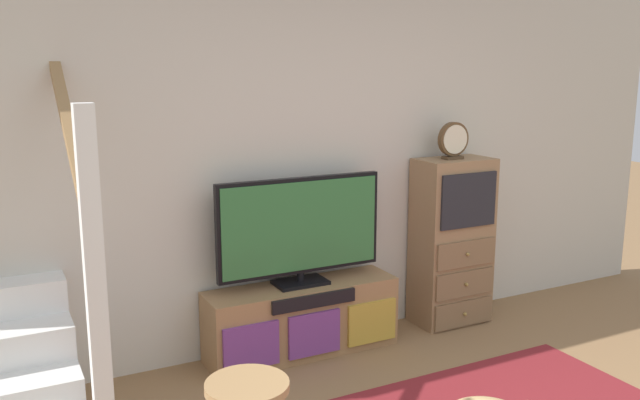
{
  "coord_description": "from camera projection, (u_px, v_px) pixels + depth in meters",
  "views": [
    {
      "loc": [
        -2.16,
        -1.7,
        1.96
      ],
      "look_at": [
        -0.3,
        1.92,
        1.14
      ],
      "focal_mm": 37.16,
      "sensor_mm": 36.0,
      "label": 1
    }
  ],
  "objects": [
    {
      "name": "television",
      "position": [
        300.0,
        228.0,
        4.46
      ],
      "size": [
        1.18,
        0.22,
        0.74
      ],
      "color": "black",
      "rests_on": "media_console"
    },
    {
      "name": "side_cabinet",
      "position": [
        452.0,
        242.0,
        5.07
      ],
      "size": [
        0.58,
        0.38,
        1.28
      ],
      "color": "#93704C",
      "rests_on": "ground_plane"
    },
    {
      "name": "media_console",
      "position": [
        302.0,
        319.0,
        4.56
      ],
      "size": [
        1.35,
        0.38,
        0.49
      ],
      "color": "#997047",
      "rests_on": "ground_plane"
    },
    {
      "name": "desk_clock",
      "position": [
        453.0,
        141.0,
        4.89
      ],
      "size": [
        0.25,
        0.08,
        0.28
      ],
      "color": "#4C3823",
      "rests_on": "side_cabinet"
    },
    {
      "name": "back_wall",
      "position": [
        323.0,
        153.0,
        4.71
      ],
      "size": [
        6.4,
        0.12,
        2.7
      ],
      "primitive_type": "cube",
      "color": "beige",
      "rests_on": "ground_plane"
    }
  ]
}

